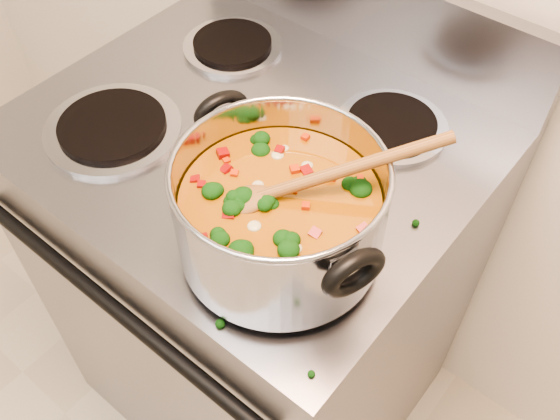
# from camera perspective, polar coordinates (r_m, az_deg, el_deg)

# --- Properties ---
(electric_range) EXTENTS (0.73, 0.66, 1.08)m
(electric_range) POSITION_cam_1_polar(r_m,az_deg,el_deg) (1.37, -1.84, -6.71)
(electric_range) COLOR gray
(electric_range) RESTS_ON ground
(stockpot) EXTENTS (0.33, 0.27, 0.16)m
(stockpot) POSITION_cam_1_polar(r_m,az_deg,el_deg) (0.79, 0.01, -0.21)
(stockpot) COLOR #A3A4AB
(stockpot) RESTS_ON electric_range
(wooden_spoon) EXTENTS (0.22, 0.23, 0.11)m
(wooden_spoon) POSITION_cam_1_polar(r_m,az_deg,el_deg) (0.75, 1.46, 2.28)
(wooden_spoon) COLOR brown
(wooden_spoon) RESTS_ON stockpot
(cooktop_crumbs) EXTENTS (0.14, 0.36, 0.01)m
(cooktop_crumbs) POSITION_cam_1_polar(r_m,az_deg,el_deg) (0.87, -4.53, -2.56)
(cooktop_crumbs) COLOR black
(cooktop_crumbs) RESTS_ON electric_range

